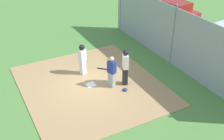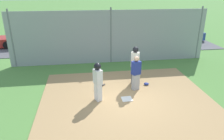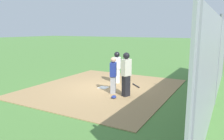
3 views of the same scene
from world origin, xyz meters
TOP-DOWN VIEW (x-y plane):
  - ground_plane at (0.00, 0.00)m, footprint 140.00×140.00m
  - dirt_infield at (0.00, 0.00)m, footprint 7.20×6.40m
  - home_plate at (0.00, 0.00)m, footprint 0.45×0.45m
  - catcher at (-0.58, -0.85)m, footprint 0.45×0.38m
  - umpire at (-0.70, -1.53)m, footprint 0.45×0.37m
  - runner at (1.20, -0.11)m, footprint 0.39×0.45m
  - baseball_bat at (1.04, -1.26)m, footprint 0.58×0.59m
  - catcher_mask at (-1.22, -1.23)m, footprint 0.24×0.20m
  - backstop_fence at (0.00, -4.88)m, footprint 12.00×0.10m

SIDE VIEW (x-z plane):
  - ground_plane at x=0.00m, z-range 0.00..0.00m
  - dirt_infield at x=0.00m, z-range 0.00..0.03m
  - home_plate at x=0.00m, z-range 0.03..0.05m
  - baseball_bat at x=1.04m, z-range 0.03..0.09m
  - catcher_mask at x=-1.22m, z-range 0.03..0.15m
  - catcher at x=-0.58m, z-range 0.06..1.67m
  - runner at x=1.20m, z-range 0.15..1.80m
  - umpire at x=-0.70m, z-range 0.09..1.95m
  - backstop_fence at x=0.00m, z-range -0.07..3.28m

